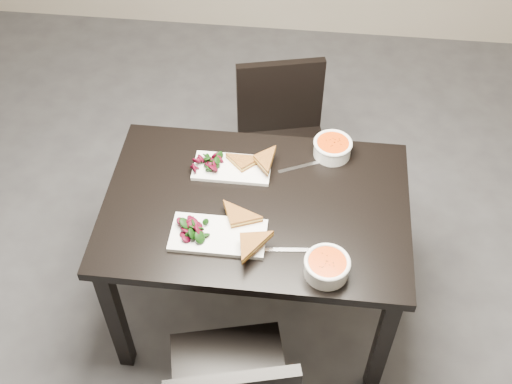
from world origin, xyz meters
TOP-DOWN VIEW (x-y plane):
  - ground at (0.00, 0.00)m, footprint 5.00×5.00m
  - table at (0.47, 0.18)m, footprint 1.20×0.80m
  - chair_far at (0.52, 0.85)m, footprint 0.51×0.51m
  - plate_near at (0.35, 0.01)m, footprint 0.36×0.18m
  - sandwich_near at (0.41, 0.02)m, footprint 0.22×0.19m
  - salad_near at (0.25, 0.01)m, footprint 0.11×0.10m
  - soup_bowl_near at (0.75, -0.11)m, footprint 0.17×0.17m
  - cutlery_near at (0.60, -0.03)m, footprint 0.18×0.03m
  - plate_far at (0.35, 0.36)m, footprint 0.32×0.16m
  - sandwich_far at (0.41, 0.34)m, footprint 0.20×0.20m
  - salad_far at (0.25, 0.36)m, footprint 0.10×0.09m
  - soup_bowl_far at (0.75, 0.49)m, footprint 0.16×0.16m
  - cutlery_far at (0.62, 0.40)m, footprint 0.17×0.09m

SIDE VIEW (x-z plane):
  - ground at x=0.00m, z-range 0.00..0.00m
  - chair_far at x=0.52m, z-range 0.06..0.91m
  - table at x=0.47m, z-range 0.28..1.03m
  - cutlery_near at x=0.60m, z-range 0.75..0.75m
  - cutlery_far at x=0.62m, z-range 0.75..0.75m
  - plate_far at x=0.35m, z-range 0.75..0.77m
  - plate_near at x=0.35m, z-range 0.75..0.77m
  - salad_far at x=0.25m, z-range 0.77..0.81m
  - soup_bowl_far at x=0.75m, z-range 0.75..0.83m
  - soup_bowl_near at x=0.75m, z-range 0.75..0.83m
  - sandwich_far at x=0.41m, z-range 0.77..0.82m
  - salad_near at x=0.25m, z-range 0.77..0.82m
  - sandwich_near at x=0.41m, z-range 0.77..0.83m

